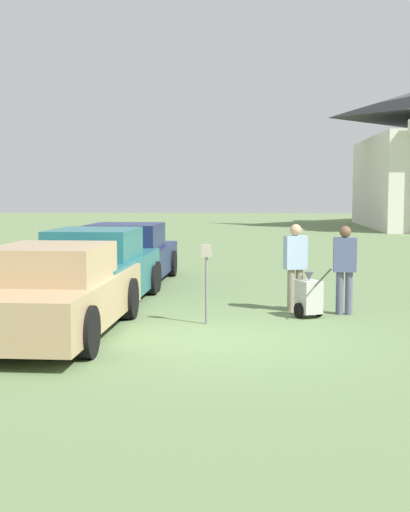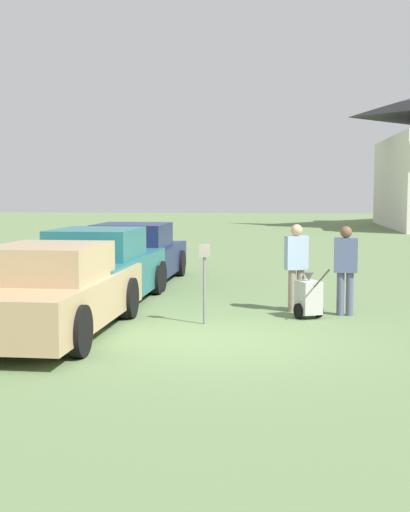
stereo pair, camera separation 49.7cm
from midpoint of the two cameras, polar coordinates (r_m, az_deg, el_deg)
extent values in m
plane|color=#607A4C|center=(11.24, 0.26, -6.68)|extent=(120.00, 120.00, 0.00)
cube|color=tan|center=(11.77, -12.99, -3.49)|extent=(1.95, 4.98, 0.71)
cube|color=tan|center=(11.50, -13.36, -0.52)|extent=(1.67, 2.11, 0.55)
cylinder|color=black|center=(13.52, -14.64, -3.21)|extent=(0.19, 0.75, 0.74)
cylinder|color=black|center=(13.03, -7.07, -3.39)|extent=(0.19, 0.75, 0.74)
cylinder|color=black|center=(10.09, -10.72, -6.01)|extent=(0.19, 0.75, 0.74)
cube|color=#23666B|center=(14.62, -9.60, -1.66)|extent=(1.91, 4.93, 0.80)
cube|color=#23666B|center=(14.36, -9.84, 0.98)|extent=(1.63, 2.08, 0.58)
cylinder|color=black|center=(16.33, -11.27, -1.84)|extent=(0.19, 0.66, 0.66)
cylinder|color=black|center=(15.93, -5.12, -1.94)|extent=(0.19, 0.66, 0.66)
cylinder|color=black|center=(13.48, -14.88, -3.43)|extent=(0.19, 0.66, 0.66)
cylinder|color=black|center=(12.98, -7.47, -3.62)|extent=(0.19, 0.66, 0.66)
cube|color=#19234C|center=(18.00, -7.02, -0.43)|extent=(2.02, 4.77, 0.70)
cube|color=#19234C|center=(17.76, -7.17, 1.60)|extent=(1.73, 2.02, 0.60)
cylinder|color=black|center=(19.66, -8.82, -0.53)|extent=(0.19, 0.70, 0.70)
cylinder|color=black|center=(19.29, -3.37, -0.59)|extent=(0.19, 0.70, 0.70)
cylinder|color=black|center=(16.84, -11.20, -1.55)|extent=(0.19, 0.70, 0.70)
cylinder|color=black|center=(16.41, -4.85, -1.64)|extent=(0.19, 0.70, 0.70)
cylinder|color=slate|center=(12.39, -1.03, -2.79)|extent=(0.05, 0.05, 1.17)
cube|color=gray|center=(12.31, -1.03, 0.42)|extent=(0.18, 0.09, 0.22)
cylinder|color=gray|center=(13.83, 6.52, -2.73)|extent=(0.14, 0.14, 0.82)
cylinder|color=gray|center=(13.77, 5.86, -2.75)|extent=(0.14, 0.14, 0.82)
cube|color=#99B2CC|center=(13.72, 6.22, 0.28)|extent=(0.47, 0.34, 0.65)
sphere|color=tan|center=(13.69, 6.24, 2.09)|extent=(0.22, 0.22, 0.22)
cylinder|color=#515670|center=(13.58, 10.40, -2.95)|extent=(0.14, 0.14, 0.81)
cylinder|color=#515670|center=(13.57, 9.69, -2.94)|extent=(0.14, 0.14, 0.81)
cube|color=#4C597F|center=(13.49, 10.10, 0.10)|extent=(0.43, 0.24, 0.64)
sphere|color=brown|center=(13.46, 10.13, 1.92)|extent=(0.22, 0.22, 0.22)
cube|color=#B2B2AD|center=(13.16, 7.23, -3.25)|extent=(0.52, 0.55, 0.60)
cone|color=#59595B|center=(13.11, 7.25, -1.61)|extent=(0.18, 0.18, 0.16)
cylinder|color=#4C4C4C|center=(12.70, 8.29, -1.75)|extent=(0.29, 0.54, 0.43)
cylinder|color=black|center=(13.10, 6.42, -4.36)|extent=(0.17, 0.27, 0.28)
cylinder|color=black|center=(13.30, 8.01, -4.23)|extent=(0.17, 0.27, 0.28)
camera|label=1|loc=(0.25, -91.07, -0.10)|focal=50.00mm
camera|label=2|loc=(0.25, 88.93, 0.10)|focal=50.00mm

